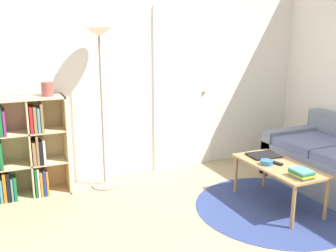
{
  "coord_description": "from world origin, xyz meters",
  "views": [
    {
      "loc": [
        -1.57,
        -1.97,
        1.71
      ],
      "look_at": [
        -0.1,
        1.29,
        0.85
      ],
      "focal_mm": 40.0,
      "sensor_mm": 36.0,
      "label": 1
    }
  ],
  "objects_px": {
    "coffee_table": "(279,169)",
    "laptop": "(264,155)",
    "bowl": "(267,162)",
    "bookshelf": "(5,151)",
    "vase_on_shelf": "(47,89)",
    "floor_lamp": "(100,58)"
  },
  "relations": [
    {
      "from": "coffee_table",
      "to": "vase_on_shelf",
      "type": "bearing_deg",
      "value": 147.45
    },
    {
      "from": "bookshelf",
      "to": "floor_lamp",
      "type": "distance_m",
      "value": 1.4
    },
    {
      "from": "laptop",
      "to": "bowl",
      "type": "bearing_deg",
      "value": -122.28
    },
    {
      "from": "floor_lamp",
      "to": "coffee_table",
      "type": "distance_m",
      "value": 2.22
    },
    {
      "from": "coffee_table",
      "to": "vase_on_shelf",
      "type": "xyz_separation_m",
      "value": [
        -2.05,
        1.31,
        0.77
      ]
    },
    {
      "from": "vase_on_shelf",
      "to": "laptop",
      "type": "bearing_deg",
      "value": -26.38
    },
    {
      "from": "coffee_table",
      "to": "bookshelf",
      "type": "bearing_deg",
      "value": 152.5
    },
    {
      "from": "floor_lamp",
      "to": "vase_on_shelf",
      "type": "relative_size",
      "value": 11.89
    },
    {
      "from": "vase_on_shelf",
      "to": "floor_lamp",
      "type": "bearing_deg",
      "value": -8.0
    },
    {
      "from": "laptop",
      "to": "bookshelf",
      "type": "bearing_deg",
      "value": 157.91
    },
    {
      "from": "bookshelf",
      "to": "coffee_table",
      "type": "xyz_separation_m",
      "value": [
        2.52,
        -1.31,
        -0.14
      ]
    },
    {
      "from": "coffee_table",
      "to": "laptop",
      "type": "bearing_deg",
      "value": 84.44
    },
    {
      "from": "laptop",
      "to": "vase_on_shelf",
      "type": "distance_m",
      "value": 2.42
    },
    {
      "from": "floor_lamp",
      "to": "coffee_table",
      "type": "xyz_separation_m",
      "value": [
        1.49,
        -1.23,
        -1.09
      ]
    },
    {
      "from": "laptop",
      "to": "coffee_table",
      "type": "bearing_deg",
      "value": -95.56
    },
    {
      "from": "laptop",
      "to": "vase_on_shelf",
      "type": "bearing_deg",
      "value": 153.62
    },
    {
      "from": "laptop",
      "to": "bowl",
      "type": "height_order",
      "value": "bowl"
    },
    {
      "from": "bookshelf",
      "to": "bowl",
      "type": "xyz_separation_m",
      "value": [
        2.4,
        -1.27,
        -0.07
      ]
    },
    {
      "from": "vase_on_shelf",
      "to": "bowl",
      "type": "bearing_deg",
      "value": -33.21
    },
    {
      "from": "floor_lamp",
      "to": "coffee_table",
      "type": "height_order",
      "value": "floor_lamp"
    },
    {
      "from": "bowl",
      "to": "coffee_table",
      "type": "bearing_deg",
      "value": -20.58
    },
    {
      "from": "bookshelf",
      "to": "laptop",
      "type": "relative_size",
      "value": 3.41
    }
  ]
}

